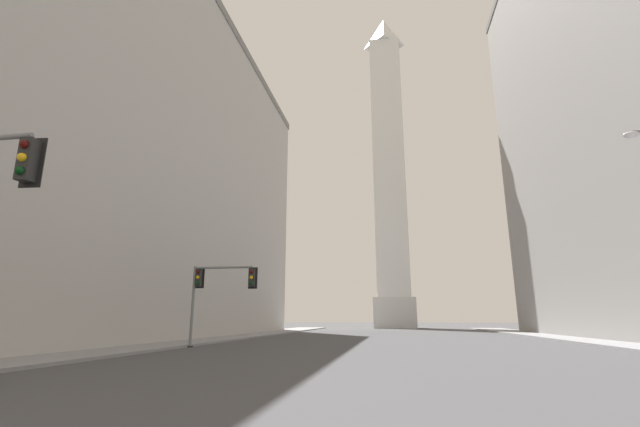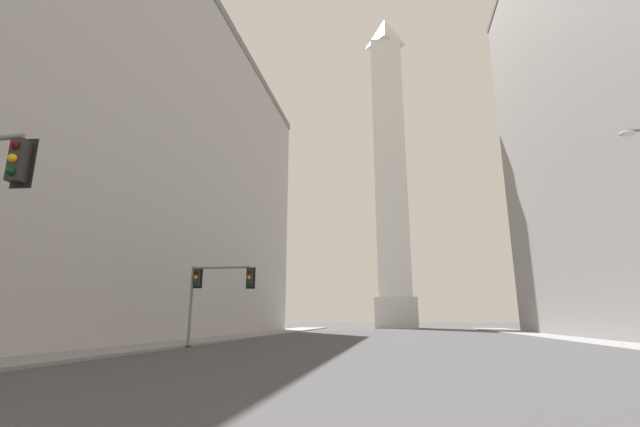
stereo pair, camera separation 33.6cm
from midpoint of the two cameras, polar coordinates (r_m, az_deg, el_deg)
sidewalk_left at (r=33.95m, az=-17.50°, el=-15.97°), size 5.00×97.04×0.15m
building_left at (r=45.95m, az=-28.29°, el=6.18°), size 23.76×56.59×32.23m
obelisk at (r=87.26m, az=9.07°, el=6.20°), size 7.62×7.62×65.33m
traffic_light_mid_left at (r=27.88m, az=-14.11°, el=-9.27°), size 4.28×0.51×4.93m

